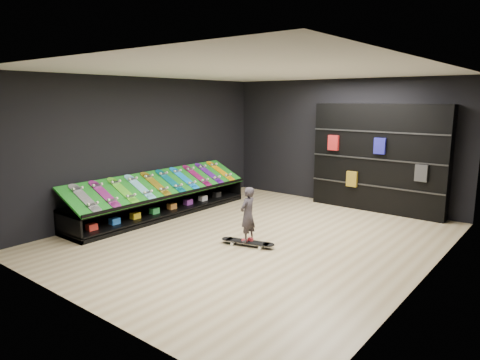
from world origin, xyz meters
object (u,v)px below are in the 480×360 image
Objects in this scene: back_shelving at (378,158)px; display_rack at (162,204)px; child at (248,225)px; floor_skateboard at (248,243)px.

display_rack is at bearing -136.97° from back_shelving.
display_rack is at bearing -101.14° from child.
floor_skateboard is (-0.82, -3.76, -1.16)m from back_shelving.
back_shelving reaches higher than child.
floor_skateboard is at bearing -9.20° from display_rack.
display_rack is 2.78m from floor_skateboard.
back_shelving is 5.23× the size of child.
floor_skateboard is (2.73, -0.44, -0.20)m from display_rack.
child is at bearing -102.33° from back_shelving.
floor_skateboard is at bearing -102.33° from back_shelving.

